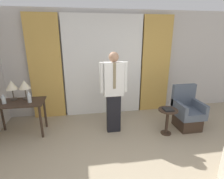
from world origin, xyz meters
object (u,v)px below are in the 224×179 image
(book, at_px, (168,109))
(side_table, at_px, (167,117))
(table_lamp_left, at_px, (12,86))
(bottle_by_lamp, at_px, (29,98))
(person, at_px, (114,90))
(bottle_near_edge, at_px, (4,100))
(armchair, at_px, (187,113))
(table_lamp_right, at_px, (24,85))
(desk, at_px, (19,107))

(book, bearing_deg, side_table, 50.83)
(table_lamp_left, bearing_deg, book, -12.28)
(bottle_by_lamp, height_order, person, person)
(bottle_near_edge, height_order, armchair, armchair)
(table_lamp_right, height_order, bottle_near_edge, table_lamp_right)
(bottle_by_lamp, xyz_separation_m, armchair, (3.45, -0.26, -0.49))
(bottle_by_lamp, height_order, armchair, armchair)
(book, bearing_deg, bottle_by_lamp, 170.30)
(table_lamp_left, bearing_deg, armchair, -7.12)
(table_lamp_left, xyz_separation_m, bottle_by_lamp, (0.38, -0.22, -0.22))
(person, distance_m, side_table, 1.30)
(table_lamp_left, xyz_separation_m, person, (2.12, -0.36, -0.09))
(bottle_near_edge, relative_size, person, 0.11)
(table_lamp_left, xyz_separation_m, side_table, (3.24, -0.68, -0.67))
(table_lamp_right, distance_m, side_table, 3.13)
(desk, height_order, person, person)
(bottle_near_edge, xyz_separation_m, bottle_by_lamp, (0.50, -0.02, 0.02))
(armchair, bearing_deg, table_lamp_left, 172.88)
(table_lamp_right, bearing_deg, side_table, -12.85)
(book, bearing_deg, person, 162.59)
(desk, relative_size, armchair, 1.05)
(table_lamp_right, height_order, book, table_lamp_right)
(desk, height_order, table_lamp_left, table_lamp_left)
(bottle_near_edge, xyz_separation_m, side_table, (3.36, -0.49, -0.44))
(armchair, bearing_deg, book, -159.81)
(table_lamp_left, bearing_deg, person, -9.52)
(table_lamp_left, relative_size, side_table, 0.74)
(bottle_near_edge, bearing_deg, desk, 10.82)
(bottle_near_edge, relative_size, bottle_by_lamp, 0.81)
(desk, xyz_separation_m, table_lamp_left, (-0.13, 0.14, 0.44))
(desk, height_order, side_table, desk)
(table_lamp_right, relative_size, armchair, 0.43)
(bottle_near_edge, relative_size, book, 0.96)
(table_lamp_right, distance_m, person, 1.90)
(table_lamp_right, relative_size, bottle_by_lamp, 1.81)
(bottle_near_edge, bearing_deg, bottle_by_lamp, -2.71)
(table_lamp_left, distance_m, person, 2.15)
(desk, bearing_deg, table_lamp_left, 131.26)
(bottle_by_lamp, bearing_deg, desk, 164.29)
(table_lamp_left, relative_size, bottle_near_edge, 2.23)
(desk, xyz_separation_m, bottle_by_lamp, (0.25, -0.07, 0.22))
(bottle_by_lamp, bearing_deg, table_lamp_right, 120.15)
(armchair, bearing_deg, person, 175.89)
(desk, relative_size, bottle_near_edge, 5.37)
(bottle_by_lamp, bearing_deg, table_lamp_left, 150.37)
(table_lamp_right, distance_m, bottle_by_lamp, 0.33)
(table_lamp_right, relative_size, side_table, 0.74)
(person, xyz_separation_m, book, (1.10, -0.35, -0.38))
(table_lamp_left, xyz_separation_m, armchair, (3.83, -0.48, -0.70))
(table_lamp_right, xyz_separation_m, armchair, (3.57, -0.48, -0.70))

